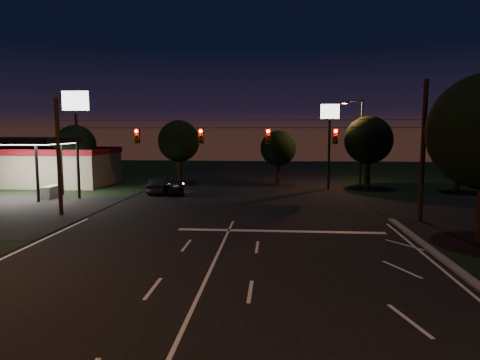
# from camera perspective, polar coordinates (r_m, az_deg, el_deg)

# --- Properties ---
(ground) EXTENTS (140.00, 140.00, 0.00)m
(ground) POSITION_cam_1_polar(r_m,az_deg,el_deg) (14.39, -6.62, -17.19)
(ground) COLOR black
(ground) RESTS_ON ground
(stop_bar) EXTENTS (12.00, 0.50, 0.01)m
(stop_bar) POSITION_cam_1_polar(r_m,az_deg,el_deg) (25.09, 5.39, -6.80)
(stop_bar) COLOR silver
(stop_bar) RESTS_ON ground
(utility_pole_right) EXTENTS (0.30, 0.30, 9.00)m
(utility_pole_right) POSITION_cam_1_polar(r_m,az_deg,el_deg) (30.00, 22.83, -5.09)
(utility_pole_right) COLOR black
(utility_pole_right) RESTS_ON ground
(utility_pole_left) EXTENTS (0.28, 0.28, 8.00)m
(utility_pole_left) POSITION_cam_1_polar(r_m,az_deg,el_deg) (32.04, -22.70, -4.37)
(utility_pole_left) COLOR black
(utility_pole_left) RESTS_ON ground
(signal_span) EXTENTS (24.00, 0.40, 1.56)m
(signal_span) POSITION_cam_1_polar(r_m,az_deg,el_deg) (28.00, -0.76, 5.97)
(signal_span) COLOR black
(signal_span) RESTS_ON ground
(gas_station) EXTENTS (14.20, 16.10, 5.25)m
(gas_station) POSITION_cam_1_polar(r_m,az_deg,el_deg) (49.87, -24.81, 2.03)
(gas_station) COLOR gray
(gas_station) RESTS_ON ground
(pole_sign_left_near) EXTENTS (2.20, 0.30, 9.10)m
(pole_sign_left_near) POSITION_cam_1_polar(r_m,az_deg,el_deg) (38.69, -21.03, 7.88)
(pole_sign_left_near) COLOR black
(pole_sign_left_near) RESTS_ON ground
(pole_sign_right) EXTENTS (1.80, 0.30, 8.40)m
(pole_sign_right) POSITION_cam_1_polar(r_m,az_deg,el_deg) (43.25, 11.86, 7.00)
(pole_sign_right) COLOR black
(pole_sign_right) RESTS_ON ground
(street_light_right_far) EXTENTS (2.20, 0.35, 9.00)m
(street_light_right_far) POSITION_cam_1_polar(r_m,az_deg,el_deg) (45.73, 15.57, 5.62)
(street_light_right_far) COLOR black
(street_light_right_far) RESTS_ON ground
(tree_far_a) EXTENTS (4.20, 4.20, 6.42)m
(tree_far_a) POSITION_cam_1_polar(r_m,az_deg,el_deg) (47.74, -21.00, 4.27)
(tree_far_a) COLOR black
(tree_far_a) RESTS_ON ground
(tree_far_b) EXTENTS (4.60, 4.60, 6.98)m
(tree_far_b) POSITION_cam_1_polar(r_m,az_deg,el_deg) (48.24, -8.10, 5.08)
(tree_far_b) COLOR black
(tree_far_b) RESTS_ON ground
(tree_far_c) EXTENTS (3.80, 3.80, 5.86)m
(tree_far_c) POSITION_cam_1_polar(r_m,az_deg,el_deg) (46.06, 5.13, 4.17)
(tree_far_c) COLOR black
(tree_far_c) RESTS_ON ground
(tree_far_d) EXTENTS (4.80, 4.80, 7.30)m
(tree_far_d) POSITION_cam_1_polar(r_m,az_deg,el_deg) (45.04, 16.74, 5.04)
(tree_far_d) COLOR black
(tree_far_d) RESTS_ON ground
(tree_far_e) EXTENTS (4.00, 4.00, 6.18)m
(tree_far_e) POSITION_cam_1_polar(r_m,az_deg,el_deg) (45.50, 27.16, 3.72)
(tree_far_e) COLOR black
(tree_far_e) RESTS_ON ground
(car_oncoming_a) EXTENTS (2.29, 4.09, 1.31)m
(car_oncoming_a) POSITION_cam_1_polar(r_m,az_deg,el_deg) (39.69, -8.53, -0.96)
(car_oncoming_a) COLOR black
(car_oncoming_a) RESTS_ON ground
(car_oncoming_b) EXTENTS (1.78, 4.43, 1.43)m
(car_oncoming_b) POSITION_cam_1_polar(r_m,az_deg,el_deg) (40.49, -10.65, -0.76)
(car_oncoming_b) COLOR black
(car_oncoming_b) RESTS_ON ground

